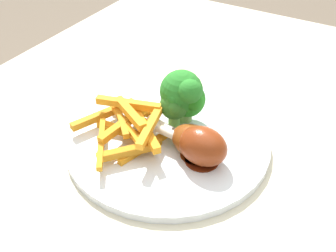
{
  "coord_description": "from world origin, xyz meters",
  "views": [
    {
      "loc": [
        0.46,
        0.2,
        1.14
      ],
      "look_at": [
        0.08,
        -0.02,
        0.79
      ],
      "focal_mm": 42.54,
      "sensor_mm": 36.0,
      "label": 1
    }
  ],
  "objects_px": {
    "dining_table": "(201,176)",
    "broccoli_floret_back": "(174,105)",
    "dinner_plate": "(168,140)",
    "carrot_fries_pile": "(130,125)",
    "broccoli_floret_middle": "(182,92)",
    "chicken_drumstick_far": "(194,142)",
    "broccoli_floret_front": "(188,99)",
    "chicken_drumstick_near": "(200,145)"
  },
  "relations": [
    {
      "from": "dining_table",
      "to": "carrot_fries_pile",
      "type": "height_order",
      "value": "carrot_fries_pile"
    },
    {
      "from": "broccoli_floret_front",
      "to": "broccoli_floret_back",
      "type": "height_order",
      "value": "broccoli_floret_front"
    },
    {
      "from": "broccoli_floret_middle",
      "to": "carrot_fries_pile",
      "type": "distance_m",
      "value": 0.09
    },
    {
      "from": "chicken_drumstick_far",
      "to": "carrot_fries_pile",
      "type": "bearing_deg",
      "value": -80.93
    },
    {
      "from": "dinner_plate",
      "to": "carrot_fries_pile",
      "type": "relative_size",
      "value": 1.93
    },
    {
      "from": "broccoli_floret_middle",
      "to": "chicken_drumstick_near",
      "type": "bearing_deg",
      "value": 45.07
    },
    {
      "from": "dinner_plate",
      "to": "broccoli_floret_front",
      "type": "bearing_deg",
      "value": 172.42
    },
    {
      "from": "broccoli_floret_back",
      "to": "chicken_drumstick_far",
      "type": "distance_m",
      "value": 0.07
    },
    {
      "from": "broccoli_floret_middle",
      "to": "broccoli_floret_back",
      "type": "distance_m",
      "value": 0.02
    },
    {
      "from": "dinner_plate",
      "to": "chicken_drumstick_near",
      "type": "bearing_deg",
      "value": 71.99
    },
    {
      "from": "dinner_plate",
      "to": "chicken_drumstick_near",
      "type": "height_order",
      "value": "chicken_drumstick_near"
    },
    {
      "from": "dinner_plate",
      "to": "carrot_fries_pile",
      "type": "height_order",
      "value": "carrot_fries_pile"
    },
    {
      "from": "dining_table",
      "to": "carrot_fries_pile",
      "type": "bearing_deg",
      "value": -32.89
    },
    {
      "from": "broccoli_floret_middle",
      "to": "broccoli_floret_back",
      "type": "relative_size",
      "value": 1.41
    },
    {
      "from": "broccoli_floret_back",
      "to": "chicken_drumstick_near",
      "type": "height_order",
      "value": "broccoli_floret_back"
    },
    {
      "from": "chicken_drumstick_far",
      "to": "broccoli_floret_back",
      "type": "bearing_deg",
      "value": -127.12
    },
    {
      "from": "dinner_plate",
      "to": "chicken_drumstick_near",
      "type": "relative_size",
      "value": 2.34
    },
    {
      "from": "broccoli_floret_middle",
      "to": "dining_table",
      "type": "bearing_deg",
      "value": 147.42
    },
    {
      "from": "chicken_drumstick_near",
      "to": "broccoli_floret_back",
      "type": "bearing_deg",
      "value": -125.91
    },
    {
      "from": "carrot_fries_pile",
      "to": "dining_table",
      "type": "bearing_deg",
      "value": 147.11
    },
    {
      "from": "dining_table",
      "to": "chicken_drumstick_far",
      "type": "relative_size",
      "value": 7.05
    },
    {
      "from": "carrot_fries_pile",
      "to": "chicken_drumstick_near",
      "type": "height_order",
      "value": "chicken_drumstick_near"
    },
    {
      "from": "broccoli_floret_front",
      "to": "carrot_fries_pile",
      "type": "relative_size",
      "value": 0.43
    },
    {
      "from": "chicken_drumstick_far",
      "to": "broccoli_floret_front",
      "type": "bearing_deg",
      "value": -144.87
    },
    {
      "from": "broccoli_floret_middle",
      "to": "chicken_drumstick_far",
      "type": "xyz_separation_m",
      "value": [
        0.05,
        0.05,
        -0.03
      ]
    },
    {
      "from": "dining_table",
      "to": "broccoli_floret_back",
      "type": "distance_m",
      "value": 0.18
    },
    {
      "from": "broccoli_floret_back",
      "to": "dinner_plate",
      "type": "bearing_deg",
      "value": 11.09
    },
    {
      "from": "dinner_plate",
      "to": "chicken_drumstick_far",
      "type": "relative_size",
      "value": 2.25
    },
    {
      "from": "broccoli_floret_front",
      "to": "chicken_drumstick_near",
      "type": "bearing_deg",
      "value": 38.95
    },
    {
      "from": "dining_table",
      "to": "chicken_drumstick_far",
      "type": "height_order",
      "value": "chicken_drumstick_far"
    },
    {
      "from": "broccoli_floret_front",
      "to": "broccoli_floret_middle",
      "type": "xyz_separation_m",
      "value": [
        0.01,
        -0.01,
        0.01
      ]
    },
    {
      "from": "broccoli_floret_middle",
      "to": "chicken_drumstick_far",
      "type": "bearing_deg",
      "value": 42.35
    },
    {
      "from": "chicken_drumstick_far",
      "to": "broccoli_floret_middle",
      "type": "bearing_deg",
      "value": -137.65
    },
    {
      "from": "broccoli_floret_middle",
      "to": "dinner_plate",
      "type": "bearing_deg",
      "value": 1.76
    },
    {
      "from": "dining_table",
      "to": "chicken_drumstick_far",
      "type": "distance_m",
      "value": 0.18
    },
    {
      "from": "broccoli_floret_middle",
      "to": "chicken_drumstick_near",
      "type": "xyz_separation_m",
      "value": [
        0.06,
        0.06,
        -0.03
      ]
    },
    {
      "from": "broccoli_floret_front",
      "to": "chicken_drumstick_far",
      "type": "xyz_separation_m",
      "value": [
        0.06,
        0.04,
        -0.02
      ]
    },
    {
      "from": "broccoli_floret_back",
      "to": "broccoli_floret_middle",
      "type": "bearing_deg",
      "value": 163.0
    },
    {
      "from": "dinner_plate",
      "to": "chicken_drumstick_near",
      "type": "distance_m",
      "value": 0.07
    },
    {
      "from": "dinner_plate",
      "to": "broccoli_floret_middle",
      "type": "bearing_deg",
      "value": -178.24
    },
    {
      "from": "dinner_plate",
      "to": "carrot_fries_pile",
      "type": "distance_m",
      "value": 0.06
    },
    {
      "from": "broccoli_floret_middle",
      "to": "chicken_drumstick_far",
      "type": "relative_size",
      "value": 0.65
    }
  ]
}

